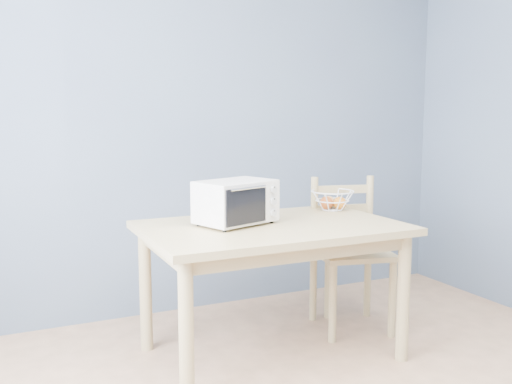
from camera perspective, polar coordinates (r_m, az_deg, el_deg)
name	(u,v)px	position (r m, az deg, el deg)	size (l,w,h in m)	color
room	(419,130)	(1.92, 16.02, 5.96)	(4.01, 4.51, 2.61)	tan
dining_table	(272,242)	(3.16, 1.59, -5.06)	(1.40, 0.90, 0.75)	tan
toaster_oven	(234,202)	(3.10, -2.25, -0.98)	(0.48, 0.41, 0.24)	white
fruit_basket	(332,200)	(3.61, 7.59, -0.82)	(0.30, 0.30, 0.12)	white
dining_chair	(349,254)	(3.68, 9.32, -6.18)	(0.53, 0.53, 0.95)	tan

